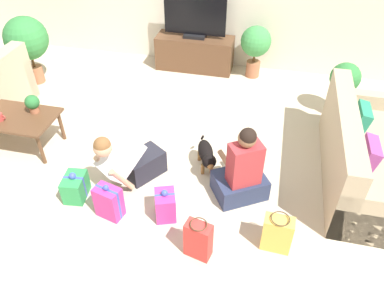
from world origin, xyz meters
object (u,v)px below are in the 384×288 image
at_px(sofa_right, 363,157).
at_px(tv, 195,17).
at_px(dog, 206,154).
at_px(gift_bag_b, 198,240).
at_px(person_kneeling, 129,159).
at_px(gift_box_b, 165,205).
at_px(person_sitting, 242,173).
at_px(mug, 0,117).
at_px(tv_console, 195,53).
at_px(potted_plant_corner_left, 27,40).
at_px(gift_box_a, 109,202).
at_px(tabletop_plant, 32,103).
at_px(potted_plant_back_right, 256,44).
at_px(gift_box_c, 75,187).
at_px(coffee_table, 19,120).
at_px(gift_bag_a, 277,233).
at_px(potted_plant_corner_right, 343,86).

distance_m(sofa_right, tv, 3.25).
bearing_deg(dog, gift_bag_b, -103.84).
bearing_deg(person_kneeling, gift_box_b, -3.19).
bearing_deg(dog, person_sitting, -57.30).
height_order(sofa_right, mug, sofa_right).
distance_m(tv_console, person_kneeling, 2.80).
bearing_deg(potted_plant_corner_left, gift_box_a, -46.20).
xyz_separation_m(tv_console, mug, (-1.72, -2.61, 0.22)).
xyz_separation_m(sofa_right, tv_console, (-2.37, 2.15, -0.02)).
relative_size(tv, tabletop_plant, 4.36).
height_order(gift_box_a, mug, mug).
height_order(tv_console, potted_plant_back_right, potted_plant_back_right).
xyz_separation_m(gift_box_a, gift_box_c, (-0.45, 0.16, -0.04)).
bearing_deg(tv_console, coffee_table, -122.15).
height_order(tv, gift_bag_a, tv).
height_order(potted_plant_corner_right, gift_box_b, potted_plant_corner_right).
bearing_deg(tv, gift_bag_b, -76.68).
bearing_deg(potted_plant_corner_left, coffee_table, -63.44).
relative_size(sofa_right, person_kneeling, 2.46).
bearing_deg(potted_plant_corner_right, person_sitting, -120.47).
distance_m(tv_console, gift_box_c, 3.19).
distance_m(person_sitting, gift_box_b, 0.85).
height_order(potted_plant_back_right, gift_box_a, potted_plant_back_right).
bearing_deg(tv, mug, -123.40).
relative_size(potted_plant_back_right, person_sitting, 0.91).
xyz_separation_m(potted_plant_corner_right, gift_box_c, (-2.80, -2.30, -0.28)).
bearing_deg(gift_bag_b, sofa_right, 42.54).
distance_m(potted_plant_back_right, potted_plant_corner_left, 3.42).
xyz_separation_m(potted_plant_corner_right, gift_box_b, (-1.80, -2.34, -0.26)).
bearing_deg(potted_plant_corner_left, gift_box_c, -50.73).
bearing_deg(potted_plant_back_right, sofa_right, -56.33).
distance_m(person_kneeling, gift_bag_b, 1.21).
xyz_separation_m(potted_plant_back_right, gift_box_b, (-0.54, -3.13, -0.39)).
relative_size(tv_console, tv, 1.27).
height_order(person_sitting, gift_bag_b, person_sitting).
distance_m(coffee_table, mug, 0.21).
relative_size(potted_plant_back_right, gift_bag_b, 1.94).
distance_m(gift_box_a, gift_bag_b, 1.00).
height_order(coffee_table, tv_console, tv_console).
height_order(potted_plant_back_right, potted_plant_corner_left, potted_plant_corner_left).
distance_m(potted_plant_corner_left, dog, 3.34).
bearing_deg(potted_plant_back_right, potted_plant_corner_right, -32.23).
height_order(dog, gift_box_a, gift_box_a).
bearing_deg(gift_bag_b, gift_box_a, 165.01).
bearing_deg(tv_console, gift_bag_b, -76.68).
relative_size(person_kneeling, gift_box_a, 1.89).
relative_size(sofa_right, gift_bag_a, 4.77).
bearing_deg(mug, tv_console, 56.60).
xyz_separation_m(potted_plant_back_right, potted_plant_corner_right, (1.25, -0.79, -0.13)).
bearing_deg(gift_box_a, sofa_right, 24.63).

